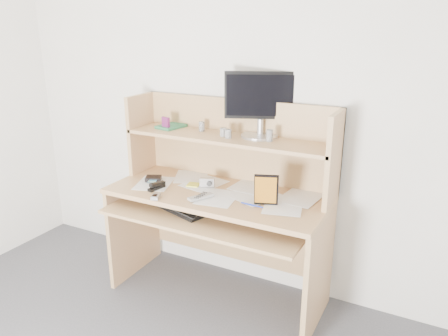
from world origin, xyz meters
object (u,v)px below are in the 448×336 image
at_px(desk, 223,196).
at_px(game_case, 266,190).
at_px(keyboard, 179,208).
at_px(monitor, 262,102).
at_px(tv_remote, 201,197).

distance_m(desk, game_case, 0.42).
relative_size(keyboard, monitor, 0.95).
xyz_separation_m(keyboard, tv_remote, (0.16, 0.01, 0.10)).
xyz_separation_m(tv_remote, game_case, (0.39, 0.08, 0.09)).
height_order(desk, monitor, monitor).
bearing_deg(game_case, tv_remote, 170.98).
height_order(desk, game_case, desk).
bearing_deg(keyboard, desk, 68.64).
height_order(tv_remote, game_case, game_case).
bearing_deg(desk, keyboard, -129.32).
xyz_separation_m(tv_remote, monitor, (0.22, 0.40, 0.53)).
distance_m(keyboard, tv_remote, 0.19).
bearing_deg(game_case, keyboard, 168.45).
distance_m(desk, keyboard, 0.30).
xyz_separation_m(desk, game_case, (0.36, -0.15, 0.16)).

